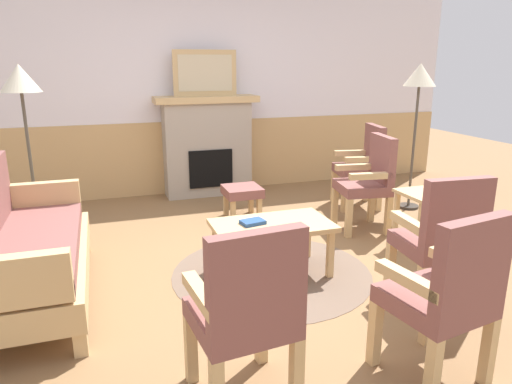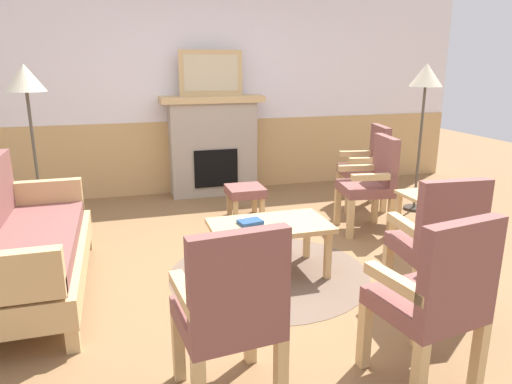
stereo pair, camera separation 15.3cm
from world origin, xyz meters
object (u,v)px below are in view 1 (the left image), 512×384
at_px(armchair_front_center, 247,308).
at_px(floor_lamp_by_couch, 21,90).
at_px(book_on_table, 253,222).
at_px(armchair_corner_left, 447,291).
at_px(floor_lamp_by_chairs, 419,84).
at_px(armchair_near_fireplace, 363,162).
at_px(armchair_by_window_left, 369,179).
at_px(side_table, 426,204).
at_px(footstool, 242,193).
at_px(couch, 27,249).
at_px(framed_picture, 205,73).
at_px(armchair_front_left, 442,236).
at_px(coffee_table, 272,229).
at_px(fireplace, 207,145).

relative_size(armchair_front_center, floor_lamp_by_couch, 0.58).
bearing_deg(book_on_table, floor_lamp_by_couch, 140.98).
height_order(armchair_corner_left, floor_lamp_by_chairs, floor_lamp_by_chairs).
xyz_separation_m(armchair_front_center, armchair_corner_left, (1.05, -0.17, 0.00)).
distance_m(armchair_near_fireplace, floor_lamp_by_chairs, 1.07).
height_order(armchair_by_window_left, side_table, armchair_by_window_left).
bearing_deg(floor_lamp_by_couch, footstool, 0.08).
bearing_deg(armchair_front_center, footstool, 73.58).
relative_size(couch, armchair_corner_left, 1.84).
xyz_separation_m(side_table, floor_lamp_by_chairs, (0.67, 1.13, 1.02)).
bearing_deg(floor_lamp_by_couch, couch, -86.56).
distance_m(footstool, armchair_by_window_left, 1.38).
height_order(framed_picture, armchair_front_center, framed_picture).
distance_m(armchair_by_window_left, armchair_front_left, 1.65).
bearing_deg(coffee_table, couch, 175.39).
bearing_deg(coffee_table, floor_lamp_by_chairs, 28.34).
distance_m(book_on_table, footstool, 1.47).
height_order(fireplace, book_on_table, fireplace).
bearing_deg(floor_lamp_by_chairs, side_table, -120.68).
relative_size(footstool, armchair_by_window_left, 0.41).
relative_size(book_on_table, armchair_front_left, 0.19).
height_order(armchair_by_window_left, floor_lamp_by_chairs, floor_lamp_by_chairs).
bearing_deg(side_table, armchair_by_window_left, 106.69).
xyz_separation_m(footstool, armchair_by_window_left, (1.14, -0.75, 0.25)).
height_order(framed_picture, armchair_corner_left, framed_picture).
bearing_deg(armchair_near_fireplace, book_on_table, -142.82).
xyz_separation_m(armchair_near_fireplace, armchair_by_window_left, (-0.36, -0.72, 0.00)).
relative_size(book_on_table, floor_lamp_by_chairs, 0.11).
bearing_deg(armchair_by_window_left, fireplace, 124.65).
distance_m(armchair_by_window_left, side_table, 0.69).
distance_m(fireplace, coffee_table, 2.56).
distance_m(coffee_table, floor_lamp_by_couch, 2.62).
relative_size(armchair_front_center, armchair_corner_left, 1.00).
xyz_separation_m(coffee_table, footstool, (0.19, 1.45, -0.10)).
relative_size(framed_picture, couch, 0.44).
distance_m(book_on_table, floor_lamp_by_couch, 2.46).
distance_m(footstool, armchair_near_fireplace, 1.52).
bearing_deg(floor_lamp_by_chairs, armchair_by_window_left, -151.16).
height_order(framed_picture, couch, framed_picture).
distance_m(armchair_by_window_left, armchair_corner_left, 2.45).
relative_size(fireplace, floor_lamp_by_chairs, 0.77).
xyz_separation_m(fireplace, coffee_table, (-0.05, -2.55, -0.27)).
bearing_deg(book_on_table, side_table, 0.57).
bearing_deg(floor_lamp_by_chairs, armchair_front_center, -137.80).
height_order(coffee_table, armchair_front_center, armchair_front_center).
relative_size(footstool, floor_lamp_by_couch, 0.24).
xyz_separation_m(coffee_table, armchair_front_left, (0.91, -0.89, 0.15)).
bearing_deg(coffee_table, armchair_by_window_left, 28.01).
distance_m(couch, footstool, 2.40).
distance_m(framed_picture, footstool, 1.69).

